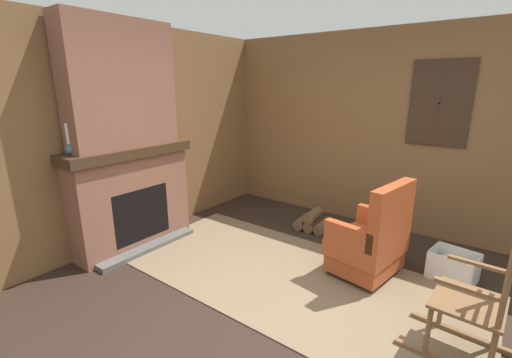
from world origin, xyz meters
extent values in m
plane|color=#2D2119|center=(0.00, 0.00, 0.00)|extent=(14.00, 14.00, 0.00)
cube|color=brown|center=(-2.45, 0.00, 1.31)|extent=(0.06, 5.44, 2.62)
cube|color=brown|center=(0.00, 2.45, 1.31)|extent=(5.44, 0.06, 2.62)
cube|color=#382619|center=(0.53, 2.41, 1.70)|extent=(0.67, 0.02, 1.01)
cube|color=silver|center=(0.53, 2.42, 1.70)|extent=(0.63, 0.01, 0.97)
cube|color=#382619|center=(0.53, 2.41, 1.70)|extent=(0.02, 0.02, 0.97)
cube|color=#382619|center=(0.53, 2.41, 1.70)|extent=(0.63, 0.02, 0.02)
cube|color=brown|center=(-2.24, 0.00, 0.56)|extent=(0.36, 1.41, 1.12)
cube|color=black|center=(-2.10, 0.00, 0.43)|extent=(0.08, 0.74, 0.62)
cube|color=#565451|center=(-1.98, 0.00, 0.03)|extent=(0.16, 1.27, 0.06)
cube|color=#3D2819|center=(-2.24, 0.00, 1.17)|extent=(0.46, 1.51, 0.11)
cube|color=brown|center=(-2.24, 0.00, 1.91)|extent=(0.32, 1.24, 1.37)
cube|color=#7A664C|center=(-0.34, 0.49, 0.01)|extent=(3.62, 1.71, 0.01)
cube|color=#A84723|center=(0.26, 1.03, 0.18)|extent=(0.65, 0.76, 0.24)
cube|color=#A84723|center=(0.26, 1.03, 0.33)|extent=(0.69, 0.80, 0.18)
cube|color=#A84723|center=(0.49, 0.99, 0.72)|extent=(0.23, 0.73, 0.60)
cube|color=#A84723|center=(0.19, 0.72, 0.52)|extent=(0.53, 0.17, 0.20)
cube|color=#A84723|center=(0.29, 1.34, 0.52)|extent=(0.53, 0.17, 0.20)
cylinder|color=#332319|center=(-0.02, 0.78, 0.03)|extent=(0.06, 0.06, 0.06)
cylinder|color=#332319|center=(0.07, 1.35, 0.03)|extent=(0.06, 0.06, 0.06)
cylinder|color=#332319|center=(0.44, 0.71, 0.03)|extent=(0.06, 0.06, 0.06)
cylinder|color=#332319|center=(0.53, 1.27, 0.03)|extent=(0.06, 0.06, 0.06)
cube|color=brown|center=(1.23, 0.56, 0.02)|extent=(0.80, 0.08, 0.04)
cylinder|color=brown|center=(1.02, 0.16, 0.23)|extent=(0.04, 0.04, 0.38)
cylinder|color=brown|center=(1.04, 0.57, 0.23)|extent=(0.04, 0.04, 0.38)
cylinder|color=brown|center=(1.40, 0.14, 0.23)|extent=(0.04, 0.04, 0.38)
cylinder|color=brown|center=(1.42, 0.55, 0.23)|extent=(0.04, 0.04, 0.38)
cube|color=brown|center=(1.22, 0.35, 0.43)|extent=(0.47, 0.50, 0.02)
cylinder|color=brown|center=(1.40, 0.14, 0.80)|extent=(0.04, 0.04, 0.76)
cylinder|color=brown|center=(1.41, 0.34, 0.65)|extent=(0.05, 0.40, 0.03)
cube|color=brown|center=(1.21, 0.15, 0.64)|extent=(0.40, 0.06, 0.02)
cube|color=brown|center=(1.23, 0.56, 0.64)|extent=(0.40, 0.06, 0.02)
cylinder|color=brown|center=(-0.85, 1.71, 0.07)|extent=(0.17, 0.37, 0.14)
cylinder|color=brown|center=(-0.71, 1.73, 0.07)|extent=(0.17, 0.37, 0.14)
cylinder|color=brown|center=(-0.56, 1.74, 0.07)|extent=(0.17, 0.37, 0.14)
cylinder|color=brown|center=(-0.71, 1.73, 0.20)|extent=(0.17, 0.37, 0.14)
cube|color=white|center=(1.02, 1.43, 0.01)|extent=(0.47, 0.40, 0.01)
cube|color=white|center=(1.22, 1.40, 0.15)|extent=(0.07, 0.33, 0.30)
cube|color=white|center=(0.82, 1.46, 0.15)|extent=(0.07, 0.33, 0.30)
cube|color=white|center=(1.04, 1.59, 0.15)|extent=(0.42, 0.08, 0.30)
cube|color=white|center=(0.99, 1.27, 0.15)|extent=(0.42, 0.08, 0.30)
ellipsoid|color=white|center=(1.02, 1.43, 0.17)|extent=(0.37, 0.32, 0.18)
ellipsoid|color=#47708E|center=(-2.28, -0.61, 1.28)|extent=(0.11, 0.11, 0.11)
cylinder|color=white|center=(-2.28, -0.61, 1.44)|extent=(0.06, 0.06, 0.21)
cube|color=black|center=(-2.28, 0.17, 1.29)|extent=(0.16, 0.26, 0.14)
cube|color=silver|center=(-2.19, 0.17, 1.30)|extent=(0.01, 0.04, 0.02)
camera|label=1|loc=(1.27, -2.22, 1.91)|focal=24.00mm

